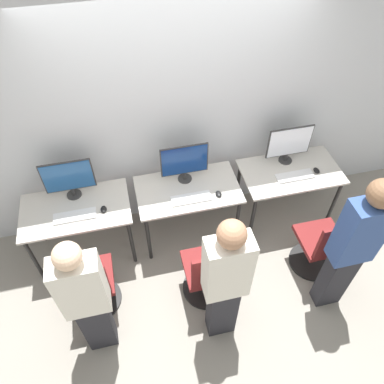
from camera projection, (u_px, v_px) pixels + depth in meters
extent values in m
plane|color=gray|center=(195.00, 252.00, 4.22)|extent=(20.00, 20.00, 0.00)
cube|color=#B7BCC1|center=(178.00, 111.00, 3.66)|extent=(12.00, 0.05, 2.80)
cube|color=#BCB7AD|center=(75.00, 209.00, 3.71)|extent=(1.07, 0.62, 0.02)
cylinder|color=black|center=(35.00, 261.00, 3.74)|extent=(0.04, 0.04, 0.71)
cylinder|color=black|center=(132.00, 242.00, 3.89)|extent=(0.04, 0.04, 0.71)
cylinder|color=black|center=(37.00, 221.00, 4.07)|extent=(0.04, 0.04, 0.71)
cylinder|color=black|center=(126.00, 205.00, 4.22)|extent=(0.04, 0.04, 0.71)
cylinder|color=#2D2D2D|center=(74.00, 195.00, 3.81)|extent=(0.15, 0.15, 0.01)
cylinder|color=#2D2D2D|center=(73.00, 191.00, 3.78)|extent=(0.04, 0.04, 0.09)
cube|color=#2D2D2D|center=(68.00, 176.00, 3.62)|extent=(0.49, 0.01, 0.37)
cube|color=navy|center=(68.00, 177.00, 3.62)|extent=(0.47, 0.01, 0.34)
cube|color=silver|center=(75.00, 216.00, 3.62)|extent=(0.41, 0.13, 0.02)
ellipsoid|color=black|center=(104.00, 209.00, 3.67)|extent=(0.06, 0.09, 0.03)
cylinder|color=black|center=(98.00, 299.00, 3.83)|extent=(0.48, 0.48, 0.03)
cylinder|color=black|center=(94.00, 289.00, 3.67)|extent=(0.04, 0.04, 0.39)
cube|color=maroon|center=(90.00, 278.00, 3.51)|extent=(0.44, 0.44, 0.05)
cube|color=maroon|center=(85.00, 285.00, 3.20)|extent=(0.40, 0.04, 0.44)
cube|color=#232328|center=(98.00, 323.00, 3.30)|extent=(0.25, 0.16, 0.73)
cube|color=silver|center=(81.00, 286.00, 2.80)|extent=(0.36, 0.20, 0.63)
sphere|color=beige|center=(67.00, 256.00, 2.49)|extent=(0.21, 0.21, 0.21)
cube|color=#BCB7AD|center=(188.00, 190.00, 3.88)|extent=(1.07, 0.62, 0.02)
cylinder|color=black|center=(149.00, 239.00, 3.91)|extent=(0.04, 0.04, 0.71)
cylinder|color=black|center=(237.00, 222.00, 4.06)|extent=(0.04, 0.04, 0.71)
cylinder|color=black|center=(142.00, 202.00, 4.25)|extent=(0.04, 0.04, 0.71)
cylinder|color=black|center=(223.00, 188.00, 4.40)|extent=(0.04, 0.04, 0.71)
cylinder|color=#2D2D2D|center=(185.00, 179.00, 3.97)|extent=(0.15, 0.15, 0.01)
cylinder|color=#2D2D2D|center=(185.00, 175.00, 3.93)|extent=(0.04, 0.04, 0.09)
cube|color=#2D2D2D|center=(184.00, 160.00, 3.77)|extent=(0.49, 0.01, 0.37)
cube|color=navy|center=(185.00, 161.00, 3.77)|extent=(0.47, 0.01, 0.34)
cube|color=silver|center=(191.00, 199.00, 3.77)|extent=(0.41, 0.13, 0.02)
ellipsoid|color=black|center=(219.00, 194.00, 3.81)|extent=(0.06, 0.09, 0.03)
cylinder|color=black|center=(206.00, 288.00, 3.91)|extent=(0.48, 0.48, 0.03)
cylinder|color=black|center=(206.00, 278.00, 3.76)|extent=(0.04, 0.04, 0.39)
cube|color=maroon|center=(207.00, 266.00, 3.60)|extent=(0.44, 0.44, 0.05)
cube|color=maroon|center=(213.00, 271.00, 3.28)|extent=(0.40, 0.04, 0.44)
cube|color=#232328|center=(222.00, 309.00, 3.37)|extent=(0.25, 0.16, 0.76)
cube|color=silver|center=(227.00, 268.00, 2.84)|extent=(0.36, 0.20, 0.66)
sphere|color=#9E7051|center=(232.00, 234.00, 2.52)|extent=(0.21, 0.21, 0.21)
cube|color=#BCB7AD|center=(291.00, 172.00, 4.06)|extent=(1.07, 0.62, 0.02)
cylinder|color=black|center=(252.00, 219.00, 4.09)|extent=(0.04, 0.04, 0.71)
cylinder|color=black|center=(334.00, 203.00, 4.24)|extent=(0.04, 0.04, 0.71)
cylinder|color=black|center=(238.00, 185.00, 4.43)|extent=(0.04, 0.04, 0.71)
cylinder|color=black|center=(313.00, 172.00, 4.58)|extent=(0.04, 0.04, 0.71)
cylinder|color=#2D2D2D|center=(285.00, 160.00, 4.16)|extent=(0.15, 0.15, 0.01)
cylinder|color=#2D2D2D|center=(286.00, 157.00, 4.12)|extent=(0.04, 0.04, 0.09)
cube|color=#2D2D2D|center=(290.00, 142.00, 3.96)|extent=(0.49, 0.01, 0.37)
cube|color=silver|center=(290.00, 142.00, 3.96)|extent=(0.47, 0.01, 0.34)
cube|color=silver|center=(295.00, 176.00, 3.98)|extent=(0.41, 0.13, 0.02)
ellipsoid|color=black|center=(317.00, 170.00, 4.03)|extent=(0.06, 0.09, 0.03)
cylinder|color=black|center=(311.00, 261.00, 4.13)|extent=(0.48, 0.48, 0.03)
cylinder|color=black|center=(315.00, 251.00, 3.97)|extent=(0.04, 0.04, 0.39)
cube|color=maroon|center=(321.00, 239.00, 3.81)|extent=(0.44, 0.44, 0.05)
cube|color=maroon|center=(337.00, 241.00, 3.50)|extent=(0.40, 0.04, 0.44)
cube|color=#232328|center=(335.00, 278.00, 3.56)|extent=(0.25, 0.16, 0.80)
cube|color=navy|center=(361.00, 232.00, 3.00)|extent=(0.36, 0.20, 0.69)
sphere|color=brown|center=(383.00, 194.00, 2.66)|extent=(0.23, 0.23, 0.23)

